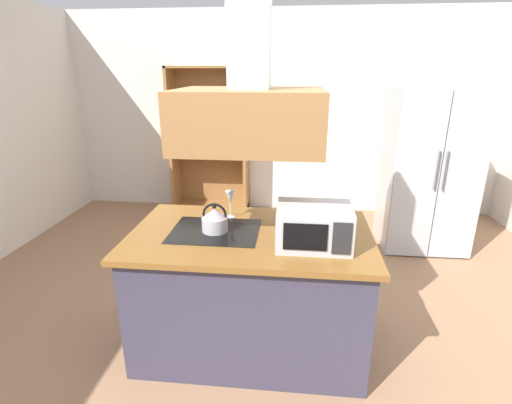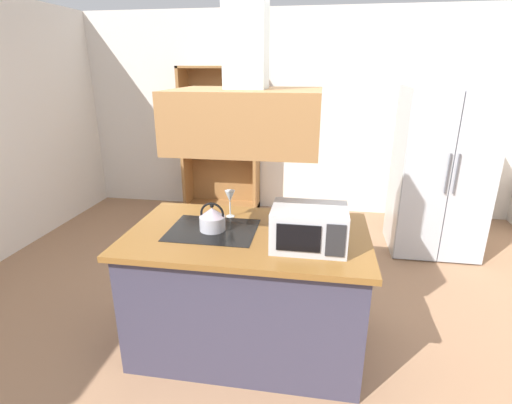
# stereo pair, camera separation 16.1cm
# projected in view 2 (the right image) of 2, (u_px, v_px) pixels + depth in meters

# --- Properties ---
(ground_plane) EXTENTS (7.80, 7.80, 0.00)m
(ground_plane) POSITION_uv_depth(u_px,v_px,m) (261.00, 336.00, 2.98)
(ground_plane) COLOR #966E4F
(wall_back) EXTENTS (6.00, 0.12, 2.70)m
(wall_back) POSITION_uv_depth(u_px,v_px,m) (294.00, 115.00, 5.33)
(wall_back) COLOR silver
(wall_back) RESTS_ON ground
(kitchen_island) EXTENTS (1.64, 1.00, 0.90)m
(kitchen_island) POSITION_uv_depth(u_px,v_px,m) (248.00, 289.00, 2.78)
(kitchen_island) COLOR #39374C
(kitchen_island) RESTS_ON ground
(range_hood) EXTENTS (0.90, 0.70, 1.22)m
(range_hood) POSITION_uv_depth(u_px,v_px,m) (247.00, 101.00, 2.35)
(range_hood) COLOR olive
(refrigerator) EXTENTS (0.90, 0.78, 1.79)m
(refrigerator) POSITION_uv_depth(u_px,v_px,m) (440.00, 173.00, 4.16)
(refrigerator) COLOR #B3B8B8
(refrigerator) RESTS_ON ground
(dish_cabinet) EXTENTS (1.05, 0.40, 1.99)m
(dish_cabinet) POSITION_uv_depth(u_px,v_px,m) (221.00, 149.00, 5.44)
(dish_cabinet) COLOR olive
(dish_cabinet) RESTS_ON ground
(kettle) EXTENTS (0.18, 0.18, 0.20)m
(kettle) POSITION_uv_depth(u_px,v_px,m) (212.00, 219.00, 2.64)
(kettle) COLOR #B2B3BE
(kettle) RESTS_ON kitchen_island
(cutting_board) EXTENTS (0.37, 0.29, 0.02)m
(cutting_board) POSITION_uv_depth(u_px,v_px,m) (306.00, 224.00, 2.75)
(cutting_board) COLOR white
(cutting_board) RESTS_ON kitchen_island
(microwave) EXTENTS (0.46, 0.35, 0.26)m
(microwave) POSITION_uv_depth(u_px,v_px,m) (309.00, 227.00, 2.39)
(microwave) COLOR #B7BABF
(microwave) RESTS_ON kitchen_island
(wine_glass_on_counter) EXTENTS (0.08, 0.08, 0.21)m
(wine_glass_on_counter) POSITION_uv_depth(u_px,v_px,m) (230.00, 198.00, 2.86)
(wine_glass_on_counter) COLOR silver
(wine_glass_on_counter) RESTS_ON kitchen_island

